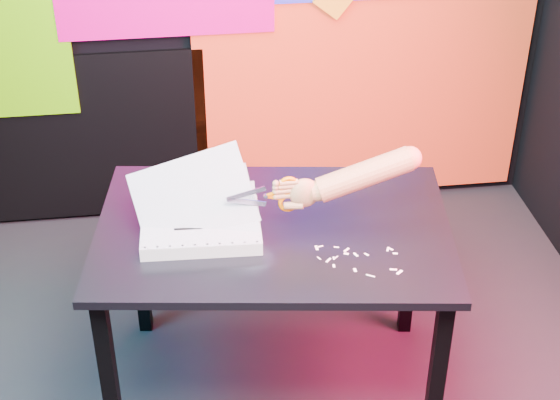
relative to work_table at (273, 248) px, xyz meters
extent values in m
cube|color=red|center=(0.59, 1.27, 0.19)|extent=(1.60, 0.02, 1.60)
cube|color=black|center=(-0.81, 1.27, -0.21)|extent=(1.30, 0.02, 0.85)
cube|color=black|center=(-0.58, -0.26, -0.30)|extent=(0.06, 0.06, 0.72)
cube|color=black|center=(-0.49, 0.41, -0.30)|extent=(0.06, 0.06, 0.72)
cube|color=black|center=(0.49, -0.41, -0.30)|extent=(0.06, 0.06, 0.72)
cube|color=black|center=(0.58, 0.26, -0.30)|extent=(0.06, 0.06, 0.72)
cube|color=black|center=(0.00, 0.00, 0.08)|extent=(1.30, 0.95, 0.03)
cube|color=beige|center=(-0.24, 0.00, 0.11)|extent=(0.40, 0.31, 0.05)
cube|color=silver|center=(-0.24, 0.00, 0.14)|extent=(0.40, 0.30, 0.00)
cube|color=silver|center=(-0.24, 0.00, 0.14)|extent=(0.39, 0.29, 0.12)
cube|color=silver|center=(-0.25, 0.01, 0.17)|extent=(0.41, 0.25, 0.21)
cube|color=silver|center=(-0.26, 0.03, 0.21)|extent=(0.44, 0.22, 0.29)
cylinder|color=black|center=(-0.43, -0.13, 0.14)|extent=(0.01, 0.01, 0.00)
cylinder|color=black|center=(-0.39, -0.13, 0.14)|extent=(0.01, 0.01, 0.00)
cylinder|color=black|center=(-0.35, -0.13, 0.14)|extent=(0.01, 0.01, 0.00)
cylinder|color=black|center=(-0.31, -0.13, 0.14)|extent=(0.01, 0.01, 0.00)
cylinder|color=black|center=(-0.27, -0.14, 0.14)|extent=(0.01, 0.01, 0.00)
cylinder|color=black|center=(-0.23, -0.14, 0.14)|extent=(0.01, 0.01, 0.00)
cylinder|color=black|center=(-0.19, -0.14, 0.14)|extent=(0.01, 0.01, 0.00)
cylinder|color=black|center=(-0.15, -0.14, 0.14)|extent=(0.01, 0.01, 0.00)
cylinder|color=black|center=(-0.11, -0.14, 0.14)|extent=(0.01, 0.01, 0.00)
cylinder|color=black|center=(-0.07, -0.14, 0.14)|extent=(0.01, 0.01, 0.00)
cylinder|color=black|center=(-0.42, 0.14, 0.14)|extent=(0.01, 0.01, 0.00)
cylinder|color=black|center=(-0.38, 0.13, 0.14)|extent=(0.01, 0.01, 0.00)
cylinder|color=black|center=(-0.34, 0.13, 0.14)|extent=(0.01, 0.01, 0.00)
cylinder|color=black|center=(-0.30, 0.13, 0.14)|extent=(0.01, 0.01, 0.00)
cylinder|color=black|center=(-0.26, 0.13, 0.14)|extent=(0.01, 0.01, 0.00)
cylinder|color=black|center=(-0.22, 0.13, 0.14)|extent=(0.01, 0.01, 0.00)
cylinder|color=black|center=(-0.18, 0.13, 0.14)|extent=(0.01, 0.01, 0.00)
cylinder|color=black|center=(-0.14, 0.12, 0.14)|extent=(0.01, 0.01, 0.00)
cylinder|color=black|center=(-0.10, 0.12, 0.14)|extent=(0.01, 0.01, 0.00)
cylinder|color=black|center=(-0.06, 0.12, 0.14)|extent=(0.01, 0.01, 0.00)
cube|color=black|center=(-0.33, 0.05, 0.14)|extent=(0.07, 0.01, 0.00)
cube|color=black|center=(-0.22, 0.03, 0.14)|extent=(0.05, 0.01, 0.00)
cube|color=black|center=(-0.29, -0.04, 0.14)|extent=(0.09, 0.01, 0.00)
cube|color=#ADAEC2|center=(-0.09, -0.02, 0.25)|extent=(0.13, 0.01, 0.05)
cube|color=#ADAEC2|center=(-0.09, -0.02, 0.22)|extent=(0.13, 0.01, 0.05)
cylinder|color=#ADAEC2|center=(-0.03, -0.02, 0.23)|extent=(0.01, 0.01, 0.01)
cube|color=#D56200|center=(0.00, -0.02, 0.22)|extent=(0.05, 0.01, 0.02)
cube|color=#D56200|center=(0.00, -0.02, 0.24)|extent=(0.05, 0.01, 0.02)
torus|color=#D56200|center=(0.05, -0.02, 0.26)|extent=(0.07, 0.02, 0.07)
torus|color=#D56200|center=(0.05, -0.02, 0.20)|extent=(0.07, 0.02, 0.07)
ellipsoid|color=tan|center=(0.10, -0.02, 0.23)|extent=(0.10, 0.06, 0.11)
cylinder|color=tan|center=(0.05, -0.02, 0.23)|extent=(0.08, 0.02, 0.02)
cylinder|color=tan|center=(0.05, -0.02, 0.25)|extent=(0.07, 0.02, 0.02)
cylinder|color=tan|center=(0.05, -0.02, 0.26)|extent=(0.07, 0.02, 0.02)
cylinder|color=tan|center=(0.05, -0.02, 0.28)|extent=(0.06, 0.02, 0.02)
cylinder|color=tan|center=(0.06, -0.03, 0.19)|extent=(0.07, 0.04, 0.03)
cylinder|color=tan|center=(0.15, -0.02, 0.23)|extent=(0.06, 0.07, 0.07)
cylinder|color=tan|center=(0.30, -0.02, 0.28)|extent=(0.33, 0.09, 0.18)
sphere|color=tan|center=(0.45, -0.01, 0.33)|extent=(0.08, 0.08, 0.08)
cube|color=white|center=(0.24, -0.19, 0.09)|extent=(0.02, 0.02, 0.00)
cube|color=white|center=(0.19, -0.14, 0.09)|extent=(0.02, 0.01, 0.00)
cube|color=white|center=(0.37, -0.20, 0.09)|extent=(0.02, 0.01, 0.00)
cube|color=white|center=(0.13, -0.14, 0.09)|extent=(0.01, 0.02, 0.00)
cube|color=white|center=(0.35, -0.28, 0.09)|extent=(0.02, 0.01, 0.00)
cube|color=white|center=(0.36, -0.18, 0.09)|extent=(0.02, 0.02, 0.00)
cube|color=white|center=(0.27, -0.31, 0.09)|extent=(0.03, 0.02, 0.00)
cube|color=white|center=(0.15, -0.21, 0.09)|extent=(0.02, 0.02, 0.00)
cube|color=white|center=(0.12, -0.20, 0.09)|extent=(0.01, 0.02, 0.00)
cube|color=white|center=(0.22, -0.18, 0.09)|extent=(0.02, 0.02, 0.00)
cube|color=white|center=(0.23, -0.27, 0.09)|extent=(0.01, 0.02, 0.00)
cube|color=white|center=(0.16, -0.24, 0.09)|extent=(0.01, 0.02, 0.00)
cube|color=white|center=(0.17, -0.20, 0.09)|extent=(0.01, 0.02, 0.00)
cube|color=white|center=(0.14, -0.13, 0.09)|extent=(0.02, 0.01, 0.00)
cube|color=white|center=(0.36, -0.30, 0.09)|extent=(0.03, 0.02, 0.00)
cube|color=white|center=(0.37, -0.18, 0.09)|extent=(0.01, 0.01, 0.00)
cube|color=white|center=(0.22, -0.16, 0.09)|extent=(0.02, 0.02, 0.00)
cube|color=white|center=(0.18, -0.20, 0.09)|extent=(0.02, 0.02, 0.00)
cube|color=white|center=(0.28, -0.19, 0.09)|extent=(0.02, 0.02, 0.00)
camera|label=1|loc=(-0.29, -2.37, 1.75)|focal=55.00mm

